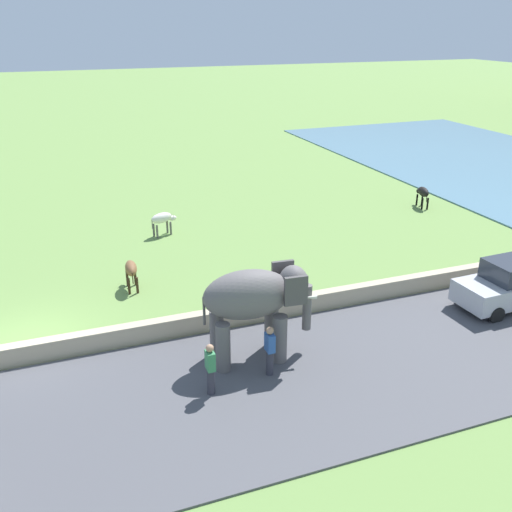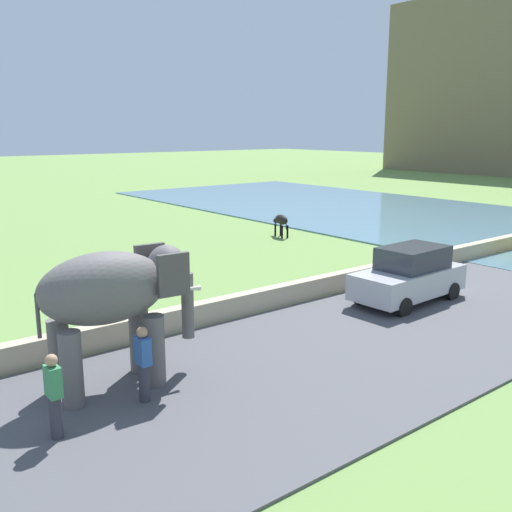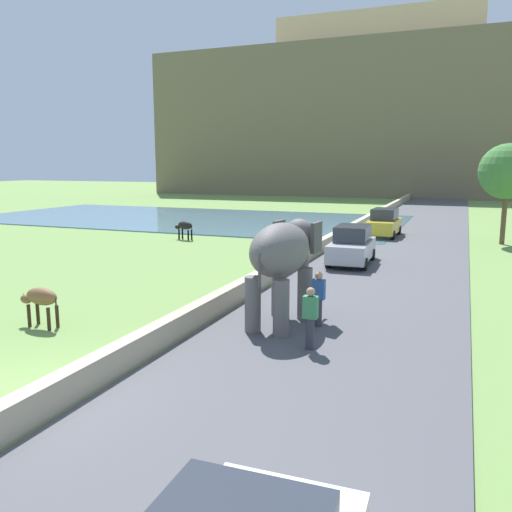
% 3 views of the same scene
% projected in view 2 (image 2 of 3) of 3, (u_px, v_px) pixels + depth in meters
% --- Properties ---
extents(road_surface, '(7.00, 120.00, 0.06)m').
position_uv_depth(road_surface, '(511.00, 294.00, 19.14)').
color(road_surface, '#4C4C51').
rests_on(road_surface, ground).
extents(barrier_wall, '(0.40, 110.00, 0.67)m').
position_uv_depth(barrier_wall, '(383.00, 272.00, 20.79)').
color(barrier_wall, tan).
rests_on(barrier_wall, ground).
extents(lake, '(36.00, 18.00, 0.08)m').
position_uv_depth(lake, '(342.00, 206.00, 40.89)').
color(lake, slate).
rests_on(lake, ground).
extents(elephant, '(1.61, 3.52, 2.99)m').
position_uv_depth(elephant, '(115.00, 296.00, 11.84)').
color(elephant, '#605B5B').
rests_on(elephant, ground).
extents(person_beside_elephant, '(0.36, 0.22, 1.63)m').
position_uv_depth(person_beside_elephant, '(143.00, 363.00, 11.34)').
color(person_beside_elephant, '#33333D').
rests_on(person_beside_elephant, ground).
extents(person_trailing, '(0.36, 0.22, 1.63)m').
position_uv_depth(person_trailing, '(54.00, 395.00, 9.98)').
color(person_trailing, '#33333D').
rests_on(person_trailing, ground).
extents(car_silver, '(1.91, 4.06, 1.80)m').
position_uv_depth(car_silver, '(409.00, 275.00, 18.09)').
color(car_silver, '#B7B7BC').
rests_on(car_silver, ground).
extents(cow_black, '(1.42, 0.69, 1.15)m').
position_uv_depth(cow_black, '(281.00, 221.00, 29.23)').
color(cow_black, black).
rests_on(cow_black, ground).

